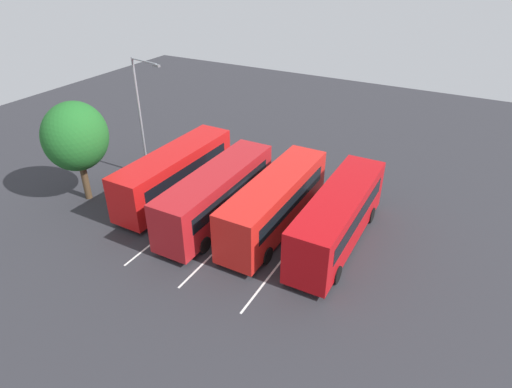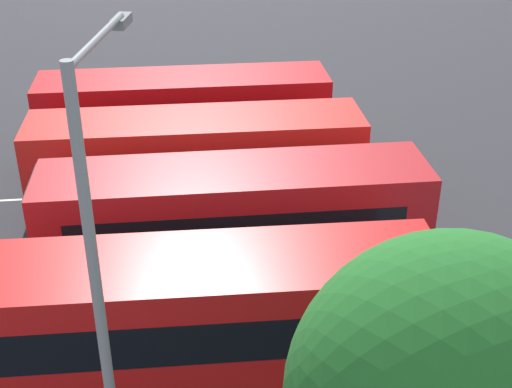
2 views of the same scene
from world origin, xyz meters
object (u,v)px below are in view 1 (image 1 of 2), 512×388
bus_far_left (339,216)px  street_lamp (142,112)px  pedestrian (319,165)px  bus_center_right (217,194)px  depot_tree (76,137)px  bus_center_left (275,202)px  bus_far_right (175,172)px

bus_far_left → street_lamp: street_lamp is taller
pedestrian → street_lamp: bearing=-46.8°
bus_center_right → depot_tree: bearing=102.5°
pedestrian → bus_center_right: bearing=-7.5°
depot_tree → street_lamp: bearing=-20.2°
bus_center_right → street_lamp: size_ratio=1.15×
bus_far_left → bus_center_right: same height
bus_center_left → depot_tree: depot_tree is taller
bus_far_right → depot_tree: size_ratio=1.49×
bus_far_right → depot_tree: 6.62m
bus_far_left → bus_center_left: same height
bus_center_right → bus_far_right: 4.14m
bus_center_left → pedestrian: bus_center_left is taller
bus_far_right → depot_tree: bearing=121.6°
bus_far_left → bus_far_right: same height
bus_center_right → bus_center_left: bearing=-76.7°
bus_center_left → depot_tree: 13.36m
bus_center_left → bus_far_left: bearing=-85.2°
street_lamp → bus_far_right: bearing=-9.8°
bus_center_left → bus_far_right: same height
bus_far_left → street_lamp: size_ratio=1.15×
bus_center_left → bus_far_right: (0.21, 7.56, 0.00)m
street_lamp → depot_tree: street_lamp is taller
bus_center_left → depot_tree: bearing=103.1°
bus_far_left → depot_tree: depot_tree is taller
bus_far_right → street_lamp: size_ratio=1.15×
bus_center_right → street_lamp: 8.56m
bus_far_right → depot_tree: depot_tree is taller
bus_center_left → street_lamp: 11.68m
bus_center_left → bus_center_right: 3.65m
pedestrian → street_lamp: size_ratio=0.20×
pedestrian → depot_tree: (-10.19, 12.74, 3.44)m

